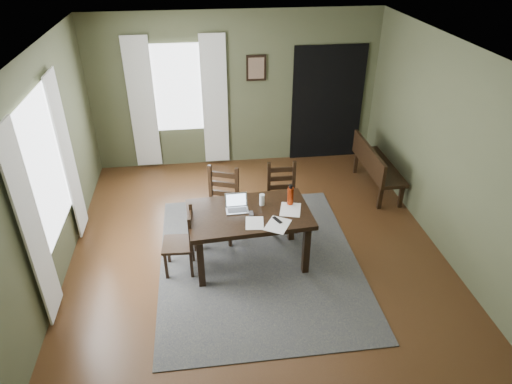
{
  "coord_description": "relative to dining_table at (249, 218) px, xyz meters",
  "views": [
    {
      "loc": [
        -0.65,
        -4.7,
        3.93
      ],
      "look_at": [
        0.0,
        0.3,
        0.9
      ],
      "focal_mm": 32.0,
      "sensor_mm": 36.0,
      "label": 1
    }
  ],
  "objects": [
    {
      "name": "ground",
      "position": [
        0.12,
        -0.03,
        -0.69
      ],
      "size": [
        5.0,
        6.0,
        0.01
      ],
      "color": "#492C16"
    },
    {
      "name": "room_shell",
      "position": [
        0.12,
        -0.03,
        1.12
      ],
      "size": [
        5.02,
        6.02,
        2.71
      ],
      "color": "#4C5235",
      "rests_on": "ground"
    },
    {
      "name": "rug",
      "position": [
        0.12,
        -0.03,
        -0.68
      ],
      "size": [
        2.6,
        3.2,
        0.01
      ],
      "color": "#404040",
      "rests_on": "ground"
    },
    {
      "name": "dining_table",
      "position": [
        0.0,
        0.0,
        0.0
      ],
      "size": [
        1.59,
        1.02,
        0.76
      ],
      "rotation": [
        0.0,
        0.0,
        0.07
      ],
      "color": "black",
      "rests_on": "rug"
    },
    {
      "name": "chair_end",
      "position": [
        -0.86,
        -0.07,
        -0.24
      ],
      "size": [
        0.41,
        0.41,
        0.89
      ],
      "rotation": [
        0.0,
        0.0,
        -1.62
      ],
      "color": "black",
      "rests_on": "rug"
    },
    {
      "name": "chair_back_left",
      "position": [
        -0.32,
        0.63,
        -0.18
      ],
      "size": [
        0.57,
        0.57,
        1.03
      ],
      "rotation": [
        0.0,
        0.0,
        -0.35
      ],
      "color": "black",
      "rests_on": "rug"
    },
    {
      "name": "chair_back_right",
      "position": [
        0.57,
        0.75,
        -0.2
      ],
      "size": [
        0.43,
        0.43,
        0.98
      ],
      "rotation": [
        0.0,
        0.0,
        -0.01
      ],
      "color": "black",
      "rests_on": "rug"
    },
    {
      "name": "bench",
      "position": [
        2.27,
        1.62,
        -0.21
      ],
      "size": [
        0.45,
        1.4,
        0.79
      ],
      "rotation": [
        0.0,
        0.0,
        1.57
      ],
      "color": "black",
      "rests_on": "ground"
    },
    {
      "name": "laptop",
      "position": [
        -0.14,
        0.1,
        0.14
      ],
      "size": [
        0.29,
        0.23,
        0.19
      ],
      "rotation": [
        0.0,
        0.0,
        0.02
      ],
      "color": "#B7B7BC",
      "rests_on": "dining_table"
    },
    {
      "name": "computer_mouse",
      "position": [
        0.02,
        -0.06,
        0.11
      ],
      "size": [
        0.05,
        0.09,
        0.03
      ],
      "primitive_type": "cube",
      "rotation": [
        0.0,
        0.0,
        0.02
      ],
      "color": "#3F3F42",
      "rests_on": "dining_table"
    },
    {
      "name": "tv_remote",
      "position": [
        0.32,
        -0.23,
        0.1
      ],
      "size": [
        0.11,
        0.16,
        0.02
      ],
      "primitive_type": "cube",
      "rotation": [
        0.0,
        0.0,
        0.46
      ],
      "color": "black",
      "rests_on": "dining_table"
    },
    {
      "name": "drinking_glass",
      "position": [
        0.19,
        0.15,
        0.17
      ],
      "size": [
        0.07,
        0.07,
        0.15
      ],
      "primitive_type": "cylinder",
      "rotation": [
        0.0,
        0.0,
        0.04
      ],
      "color": "silver",
      "rests_on": "dining_table"
    },
    {
      "name": "water_bottle",
      "position": [
        0.55,
        0.12,
        0.22
      ],
      "size": [
        0.11,
        0.11,
        0.28
      ],
      "rotation": [
        0.0,
        0.0,
        0.42
      ],
      "color": "#A72D0C",
      "rests_on": "dining_table"
    },
    {
      "name": "paper_b",
      "position": [
        0.31,
        -0.32,
        0.1
      ],
      "size": [
        0.38,
        0.41,
        0.0
      ],
      "primitive_type": "cube",
      "rotation": [
        0.0,
        0.0,
        -0.52
      ],
      "color": "white",
      "rests_on": "dining_table"
    },
    {
      "name": "paper_d",
      "position": [
        0.53,
        -0.01,
        0.1
      ],
      "size": [
        0.33,
        0.38,
        0.0
      ],
      "primitive_type": "cube",
      "rotation": [
        0.0,
        0.0,
        -0.26
      ],
      "color": "white",
      "rests_on": "dining_table"
    },
    {
      "name": "paper_e",
      "position": [
        0.04,
        -0.25,
        0.1
      ],
      "size": [
        0.25,
        0.3,
        0.0
      ],
      "primitive_type": "cube",
      "rotation": [
        0.0,
        0.0,
        -0.11
      ],
      "color": "white",
      "rests_on": "dining_table"
    },
    {
      "name": "window_left",
      "position": [
        -2.35,
        0.17,
        0.77
      ],
      "size": [
        0.01,
        1.3,
        1.7
      ],
      "color": "white",
      "rests_on": "ground"
    },
    {
      "name": "window_back",
      "position": [
        -0.88,
        2.94,
        0.77
      ],
      "size": [
        1.0,
        0.01,
        1.5
      ],
      "color": "white",
      "rests_on": "ground"
    },
    {
      "name": "curtain_left_near",
      "position": [
        -2.32,
        -0.65,
        0.52
      ],
      "size": [
        0.03,
        0.48,
        2.3
      ],
      "color": "silver",
      "rests_on": "ground"
    },
    {
      "name": "curtain_left_far",
      "position": [
        -2.32,
        0.99,
        0.52
      ],
      "size": [
        0.03,
        0.48,
        2.3
      ],
      "color": "silver",
      "rests_on": "ground"
    },
    {
      "name": "curtain_back_left",
      "position": [
        -1.5,
        2.91,
        0.52
      ],
      "size": [
        0.44,
        0.03,
        2.3
      ],
      "color": "silver",
      "rests_on": "ground"
    },
    {
      "name": "curtain_back_right",
      "position": [
        -0.26,
        2.91,
        0.52
      ],
      "size": [
        0.44,
        0.03,
        2.3
      ],
      "color": "silver",
      "rests_on": "ground"
    },
    {
      "name": "framed_picture",
      "position": [
        0.47,
        2.94,
        1.07
      ],
      "size": [
        0.34,
        0.03,
        0.44
      ],
      "color": "black",
      "rests_on": "ground"
    },
    {
      "name": "doorway_back",
      "position": [
        1.77,
        2.94,
        0.37
      ],
      "size": [
        1.3,
        0.03,
        2.1
      ],
      "color": "black",
      "rests_on": "ground"
    }
  ]
}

